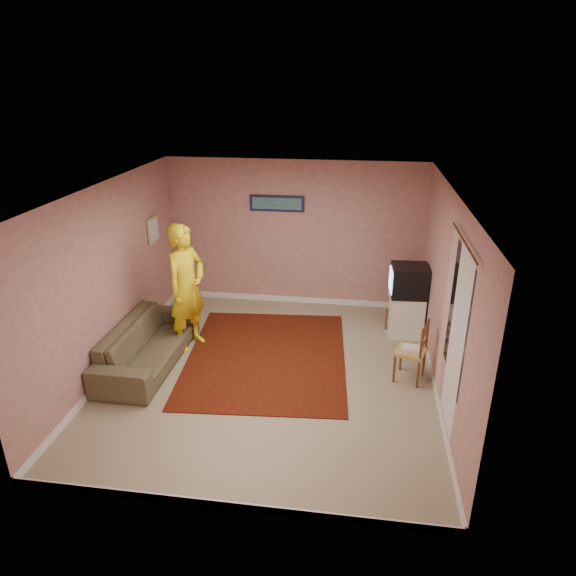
# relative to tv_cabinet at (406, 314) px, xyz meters

# --- Properties ---
(ground) EXTENTS (5.00, 5.00, 0.00)m
(ground) POSITION_rel_tv_cabinet_xyz_m (-1.95, -1.50, -0.34)
(ground) COLOR gray
(ground) RESTS_ON ground
(wall_back) EXTENTS (4.50, 0.02, 2.60)m
(wall_back) POSITION_rel_tv_cabinet_xyz_m (-1.95, 1.00, 0.96)
(wall_back) COLOR tan
(wall_back) RESTS_ON ground
(wall_front) EXTENTS (4.50, 0.02, 2.60)m
(wall_front) POSITION_rel_tv_cabinet_xyz_m (-1.95, -4.00, 0.96)
(wall_front) COLOR tan
(wall_front) RESTS_ON ground
(wall_left) EXTENTS (0.02, 5.00, 2.60)m
(wall_left) POSITION_rel_tv_cabinet_xyz_m (-4.20, -1.50, 0.96)
(wall_left) COLOR tan
(wall_left) RESTS_ON ground
(wall_right) EXTENTS (0.02, 5.00, 2.60)m
(wall_right) POSITION_rel_tv_cabinet_xyz_m (0.30, -1.50, 0.96)
(wall_right) COLOR tan
(wall_right) RESTS_ON ground
(ceiling) EXTENTS (4.50, 5.00, 0.02)m
(ceiling) POSITION_rel_tv_cabinet_xyz_m (-1.95, -1.50, 2.26)
(ceiling) COLOR silver
(ceiling) RESTS_ON wall_back
(baseboard_back) EXTENTS (4.50, 0.02, 0.10)m
(baseboard_back) POSITION_rel_tv_cabinet_xyz_m (-1.95, 0.99, -0.29)
(baseboard_back) COLOR white
(baseboard_back) RESTS_ON ground
(baseboard_front) EXTENTS (4.50, 0.02, 0.10)m
(baseboard_front) POSITION_rel_tv_cabinet_xyz_m (-1.95, -3.99, -0.29)
(baseboard_front) COLOR white
(baseboard_front) RESTS_ON ground
(baseboard_left) EXTENTS (0.02, 5.00, 0.10)m
(baseboard_left) POSITION_rel_tv_cabinet_xyz_m (-4.19, -1.50, -0.29)
(baseboard_left) COLOR white
(baseboard_left) RESTS_ON ground
(baseboard_right) EXTENTS (0.02, 5.00, 0.10)m
(baseboard_right) POSITION_rel_tv_cabinet_xyz_m (0.29, -1.50, -0.29)
(baseboard_right) COLOR white
(baseboard_right) RESTS_ON ground
(window) EXTENTS (0.01, 1.10, 1.50)m
(window) POSITION_rel_tv_cabinet_xyz_m (0.29, -2.40, 1.11)
(window) COLOR black
(window) RESTS_ON wall_right
(curtain_sheer) EXTENTS (0.01, 0.75, 2.10)m
(curtain_sheer) POSITION_rel_tv_cabinet_xyz_m (0.28, -2.55, 0.91)
(curtain_sheer) COLOR white
(curtain_sheer) RESTS_ON wall_right
(curtain_floral) EXTENTS (0.01, 0.35, 2.10)m
(curtain_floral) POSITION_rel_tv_cabinet_xyz_m (0.26, -1.85, 0.91)
(curtain_floral) COLOR beige
(curtain_floral) RESTS_ON wall_right
(curtain_rod) EXTENTS (0.02, 1.40, 0.02)m
(curtain_rod) POSITION_rel_tv_cabinet_xyz_m (0.25, -2.40, 1.98)
(curtain_rod) COLOR brown
(curtain_rod) RESTS_ON wall_right
(picture_back) EXTENTS (0.95, 0.04, 0.28)m
(picture_back) POSITION_rel_tv_cabinet_xyz_m (-2.25, 0.97, 1.51)
(picture_back) COLOR #131536
(picture_back) RESTS_ON wall_back
(picture_left) EXTENTS (0.04, 0.38, 0.42)m
(picture_left) POSITION_rel_tv_cabinet_xyz_m (-4.17, 0.10, 1.21)
(picture_left) COLOR tan
(picture_left) RESTS_ON wall_left
(area_rug) EXTENTS (2.53, 3.07, 0.02)m
(area_rug) POSITION_rel_tv_cabinet_xyz_m (-2.09, -1.07, -0.33)
(area_rug) COLOR black
(area_rug) RESTS_ON ground
(tv_cabinet) EXTENTS (0.53, 0.49, 0.68)m
(tv_cabinet) POSITION_rel_tv_cabinet_xyz_m (0.00, 0.00, 0.00)
(tv_cabinet) COLOR white
(tv_cabinet) RESTS_ON ground
(crt_tv) EXTENTS (0.60, 0.53, 0.49)m
(crt_tv) POSITION_rel_tv_cabinet_xyz_m (-0.01, -0.00, 0.58)
(crt_tv) COLOR black
(crt_tv) RESTS_ON tv_cabinet
(chair_a) EXTENTS (0.49, 0.48, 0.47)m
(chair_a) POSITION_rel_tv_cabinet_xyz_m (-0.09, 0.20, 0.19)
(chair_a) COLOR tan
(chair_a) RESTS_ON ground
(dvd_player) EXTENTS (0.36, 0.28, 0.06)m
(dvd_player) POSITION_rel_tv_cabinet_xyz_m (-0.09, 0.20, 0.13)
(dvd_player) COLOR #B1B1B6
(dvd_player) RESTS_ON chair_a
(blue_throw) EXTENTS (0.40, 0.05, 0.42)m
(blue_throw) POSITION_rel_tv_cabinet_xyz_m (-0.09, 0.39, 0.36)
(blue_throw) COLOR #7BA9C9
(blue_throw) RESTS_ON chair_a
(chair_b) EXTENTS (0.49, 0.50, 0.48)m
(chair_b) POSITION_rel_tv_cabinet_xyz_m (-0.04, -1.37, 0.20)
(chair_b) COLOR tan
(chair_b) RESTS_ON ground
(game_console) EXTENTS (0.25, 0.19, 0.05)m
(game_console) POSITION_rel_tv_cabinet_xyz_m (-0.04, -1.37, 0.14)
(game_console) COLOR white
(game_console) RESTS_ON chair_b
(sofa) EXTENTS (0.86, 2.14, 0.62)m
(sofa) POSITION_rel_tv_cabinet_xyz_m (-3.75, -1.47, -0.03)
(sofa) COLOR brown
(sofa) RESTS_ON ground
(person) EXTENTS (0.71, 0.84, 1.94)m
(person) POSITION_rel_tv_cabinet_xyz_m (-3.32, -0.86, 0.63)
(person) COLOR yellow
(person) RESTS_ON ground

